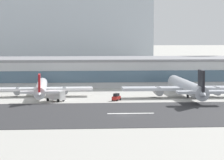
% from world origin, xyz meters
% --- Properties ---
extents(ground_plane, '(1400.00, 1400.00, 0.00)m').
position_xyz_m(ground_plane, '(0.00, 0.00, 0.00)').
color(ground_plane, '#B2AFA8').
extents(runway_strip, '(800.00, 42.42, 0.08)m').
position_xyz_m(runway_strip, '(0.00, 2.57, 0.04)').
color(runway_strip, '#2D2D30').
rests_on(runway_strip, ground_plane).
extents(runway_centreline_dash_4, '(12.00, 1.20, 0.01)m').
position_xyz_m(runway_centreline_dash_4, '(1.93, 2.57, 0.09)').
color(runway_centreline_dash_4, white).
rests_on(runway_centreline_dash_4, runway_strip).
extents(terminal_building, '(163.21, 30.05, 10.59)m').
position_xyz_m(terminal_building, '(0.89, 81.29, 5.30)').
color(terminal_building, '#B7BABC').
rests_on(terminal_building, ground_plane).
extents(distant_hotel_block, '(147.80, 32.61, 40.46)m').
position_xyz_m(distant_hotel_block, '(-37.91, 202.53, 20.23)').
color(distant_hotel_block, '#A8B2BC').
rests_on(distant_hotel_block, ground_plane).
extents(airliner_red_tail_gate_0, '(33.58, 40.46, 8.44)m').
position_xyz_m(airliner_red_tail_gate_0, '(-22.88, 41.71, 2.69)').
color(airliner_red_tail_gate_0, white).
rests_on(airliner_red_tail_gate_0, ground_plane).
extents(airliner_black_tail_gate_1, '(41.54, 47.96, 10.01)m').
position_xyz_m(airliner_black_tail_gate_1, '(23.84, 35.44, 3.19)').
color(airliner_black_tail_gate_1, silver).
rests_on(airliner_black_tail_gate_1, ground_plane).
extents(service_box_truck_0, '(6.14, 5.69, 3.25)m').
position_xyz_m(service_box_truck_0, '(-17.90, 29.68, 1.79)').
color(service_box_truck_0, white).
rests_on(service_box_truck_0, ground_plane).
extents(service_baggage_tug_1, '(3.02, 3.57, 2.20)m').
position_xyz_m(service_baggage_tug_1, '(0.56, 29.72, 1.05)').
color(service_baggage_tug_1, '#B2231E').
rests_on(service_baggage_tug_1, ground_plane).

